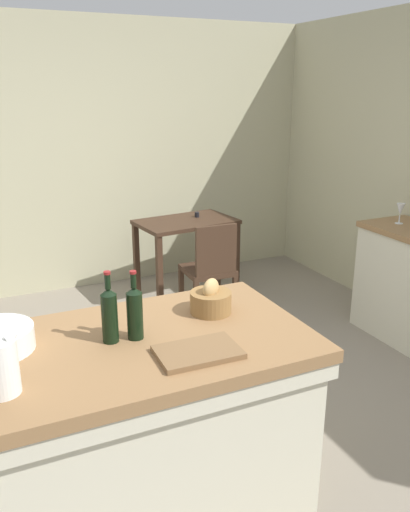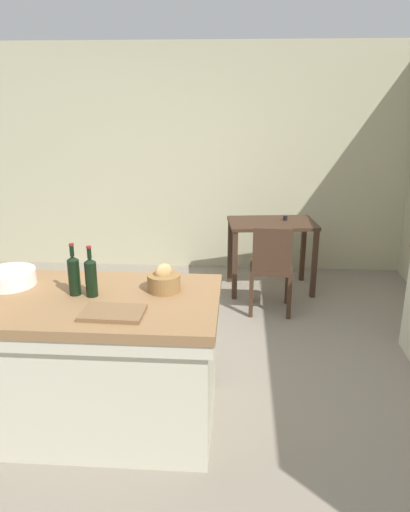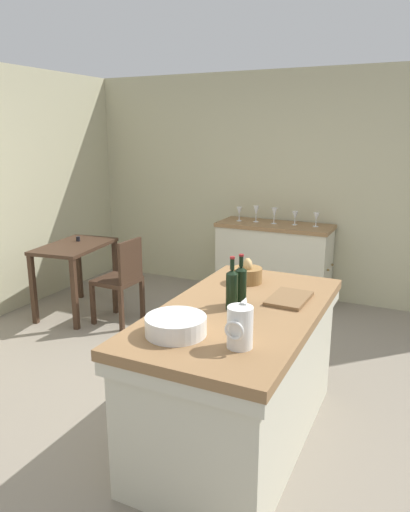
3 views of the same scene
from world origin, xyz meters
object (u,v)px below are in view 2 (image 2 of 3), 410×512
(wash_bowl, at_px, (10,278))
(wine_bottle_dark, at_px, (91,276))
(bread_basket, at_px, (164,281))
(writing_desk, at_px, (272,233))
(cutting_board, at_px, (113,313))
(wine_bottle_amber, at_px, (74,274))
(wooden_chair, at_px, (271,266))
(island_table, at_px, (84,357))

(wash_bowl, relative_size, wine_bottle_dark, 1.03)
(wash_bowl, relative_size, bread_basket, 1.58)
(wine_bottle_dark, bearing_deg, writing_desk, 62.58)
(writing_desk, distance_m, wash_bowl, 2.89)
(bread_basket, xyz_separation_m, cutting_board, (-0.23, -0.37, -0.05))
(wine_bottle_dark, height_order, wine_bottle_amber, wine_bottle_amber)
(bread_basket, relative_size, wine_bottle_dark, 0.65)
(wooden_chair, bearing_deg, cutting_board, -116.52)
(wash_bowl, distance_m, wine_bottle_amber, 0.49)
(writing_desk, relative_size, wine_bottle_dark, 3.03)
(island_table, xyz_separation_m, wooden_chair, (1.27, 1.79, 0.00))
(bread_basket, bearing_deg, wash_bowl, 178.57)
(island_table, xyz_separation_m, wine_bottle_amber, (-0.03, 0.04, 0.54))
(wine_bottle_amber, bearing_deg, wash_bowl, 165.10)
(bread_basket, xyz_separation_m, wine_bottle_dark, (-0.42, -0.11, 0.07))
(wine_bottle_amber, bearing_deg, writing_desk, 60.40)
(writing_desk, distance_m, wine_bottle_dark, 2.70)
(island_table, distance_m, wine_bottle_dark, 0.54)
(writing_desk, relative_size, wash_bowl, 2.95)
(cutting_board, bearing_deg, wine_bottle_dark, 126.63)
(island_table, distance_m, wine_bottle_amber, 0.55)
(island_table, relative_size, bread_basket, 8.24)
(wooden_chair, distance_m, bread_basket, 1.88)
(bread_basket, bearing_deg, cutting_board, -122.20)
(island_table, distance_m, cutting_board, 0.55)
(bread_basket, bearing_deg, island_table, -164.14)
(wooden_chair, height_order, wash_bowl, wash_bowl)
(cutting_board, bearing_deg, wash_bowl, 152.75)
(writing_desk, xyz_separation_m, bread_basket, (-0.81, -2.26, 0.32))
(wash_bowl, distance_m, cutting_board, 0.86)
(island_table, bearing_deg, wooden_chair, 54.58)
(writing_desk, bearing_deg, wine_bottle_dark, -117.42)
(wooden_chair, bearing_deg, writing_desk, 86.78)
(writing_desk, xyz_separation_m, wooden_chair, (-0.03, -0.61, -0.16))
(wooden_chair, bearing_deg, bread_basket, -115.16)
(wooden_chair, bearing_deg, island_table, -125.42)
(wash_bowl, height_order, wine_bottle_amber, wine_bottle_amber)
(wooden_chair, bearing_deg, wine_bottle_amber, -126.80)
(island_table, xyz_separation_m, bread_basket, (0.50, 0.14, 0.47))
(wooden_chair, distance_m, wash_bowl, 2.45)
(wash_bowl, relative_size, cutting_board, 0.94)
(writing_desk, height_order, bread_basket, bread_basket)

